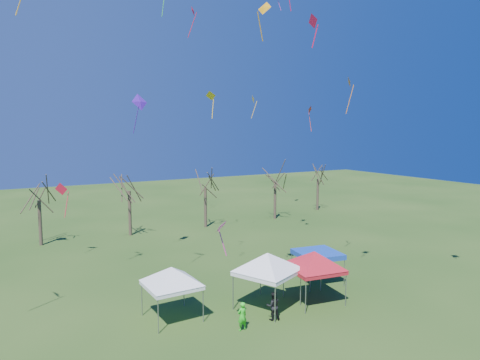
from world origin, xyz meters
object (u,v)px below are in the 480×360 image
at_px(tent_blue, 318,254).
at_px(tent_red, 314,255).
at_px(tree_4, 275,170).
at_px(tree_1, 38,184).
at_px(person_dark, 273,306).
at_px(person_green, 242,316).
at_px(tree_2, 129,175).
at_px(tent_white_mid, 267,257).
at_px(tree_3, 205,173).
at_px(tent_white_west, 171,270).
at_px(tree_5, 318,168).

bearing_deg(tent_blue, tent_red, -133.19).
bearing_deg(tree_4, tree_1, 178.58).
distance_m(tent_red, person_dark, 4.43).
bearing_deg(tent_red, person_green, -168.42).
height_order(tree_2, tree_4, tree_2).
relative_size(tent_white_mid, person_green, 2.68).
relative_size(tree_2, tree_3, 1.03).
height_order(tree_3, person_dark, tree_3).
relative_size(tree_2, tent_white_mid, 1.94).
height_order(tree_1, tent_white_west, tree_1).
distance_m(tree_3, tent_white_mid, 22.87).
bearing_deg(tent_blue, tree_1, 128.34).
xyz_separation_m(tree_4, tree_5, (8.37, 2.06, -0.33)).
bearing_deg(tree_4, person_dark, -124.12).
height_order(tent_white_west, person_green, tent_white_west).
bearing_deg(tree_4, tent_white_mid, -124.93).
distance_m(tree_1, tent_white_west, 22.00).
height_order(tree_1, tree_5, tree_1).
bearing_deg(tree_5, tree_3, -173.48).
relative_size(tent_white_mid, tent_red, 0.99).
relative_size(tree_5, tent_white_mid, 1.77).
height_order(tree_4, tent_white_west, tree_4).
bearing_deg(tent_white_mid, person_green, -146.52).
xyz_separation_m(tent_white_mid, tent_blue, (5.45, 1.87, -1.13)).
xyz_separation_m(tree_2, tent_white_west, (-3.17, -20.90, -3.42)).
distance_m(tree_4, tent_white_west, 29.46).
xyz_separation_m(tree_4, tent_red, (-12.18, -22.51, -3.01)).
height_order(tree_4, person_green, tree_4).
bearing_deg(tree_2, tent_red, -76.39).
bearing_deg(person_dark, tree_1, -45.48).
bearing_deg(tree_3, tent_white_west, -119.37).
relative_size(tree_4, tent_white_mid, 1.87).
bearing_deg(person_dark, tree_4, -102.58).
bearing_deg(tree_1, tent_blue, -51.66).
height_order(tree_1, tree_4, tree_4).
height_order(tree_3, tent_blue, tree_3).
bearing_deg(tree_5, tree_2, -176.30).
bearing_deg(tree_4, tree_2, 178.78).
xyz_separation_m(tree_3, tent_blue, (-0.48, -20.02, -4.00)).
xyz_separation_m(tree_5, tent_blue, (-18.17, -22.04, -3.65)).
bearing_deg(tent_white_west, tent_white_mid, -13.33).
bearing_deg(person_green, person_dark, -179.78).
bearing_deg(tent_white_mid, person_dark, -111.57).
bearing_deg(tree_4, tent_blue, -116.15).
bearing_deg(tree_3, tree_1, 177.94).
bearing_deg(tree_1, tree_2, -1.85).
bearing_deg(tree_2, tent_blue, -68.75).
height_order(tent_red, tent_blue, tent_red).
bearing_deg(tree_5, tree_4, -166.15).
height_order(tree_2, tent_white_mid, tree_2).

